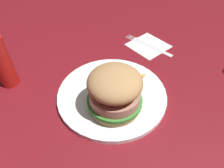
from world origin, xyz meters
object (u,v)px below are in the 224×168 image
Objects in this scene: ketchup_bottle at (2,63)px; fries_pile at (121,77)px; plate at (112,94)px; fork at (148,45)px; sandwich at (115,91)px; napkin at (148,45)px.

fries_pile is at bearing 153.71° from ketchup_bottle.
plate is 0.28m from ketchup_bottle.
fork is at bearing -146.23° from fries_pile.
fries_pile is 0.29m from ketchup_bottle.
fries_pile is at bearing -127.57° from sandwich.
plate is 0.25m from fork.
plate reaches higher than fork.
ketchup_bottle reaches higher than plate.
sandwich is at bearing 39.93° from fork.
sandwich is 0.74× the size of fork.
fork is 0.42m from ketchup_bottle.
sandwich is 0.29m from napkin.
plate is 2.15× the size of sandwich.
plate is at bearing 34.56° from napkin.
fries_pile is 0.83× the size of ketchup_bottle.
ketchup_bottle is (0.20, -0.20, 0.00)m from sandwich.
fork is at bearing 177.11° from ketchup_bottle.
fork is at bearing -140.07° from sandwich.
fork is at bearing -68.74° from napkin.
fries_pile is (-0.04, -0.04, 0.01)m from plate.
ketchup_bottle reaches higher than fries_pile.
napkin is 0.42m from ketchup_bottle.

